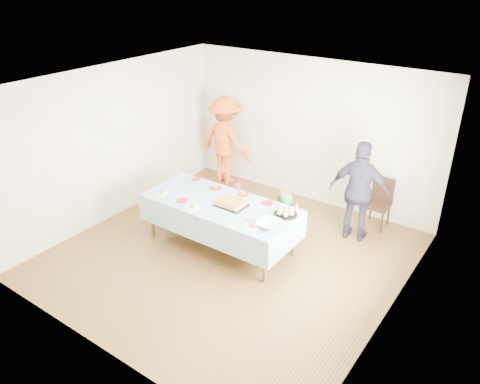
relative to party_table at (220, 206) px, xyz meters
The scene contains 22 objects.
ground 0.80m from the party_table, 26.01° to the right, with size 5.00×5.00×0.00m, color #4E3216.
room_walls 1.11m from the party_table, 21.88° to the right, with size 5.04×5.04×2.72m.
party_table is the anchor object (origin of this frame).
birthday_cake 0.22m from the party_table, ahead, with size 0.47×0.36×0.08m.
rolls_tray 1.08m from the party_table, 13.71° to the left, with size 0.36×0.36×0.11m.
punch_bowl 1.05m from the party_table, 10.39° to the right, with size 0.36×0.36×0.09m, color silver.
party_hat 1.21m from the party_table, 22.06° to the left, with size 0.09×0.09×0.15m, color silver.
fork_pile 0.74m from the party_table, 16.27° to the right, with size 0.24×0.18×0.07m, color white, non-canonical shape.
plate_red_far_a 0.98m from the party_table, 152.36° to the left, with size 0.16×0.16×0.01m, color #B7140D.
plate_red_far_b 0.53m from the party_table, 135.85° to the left, with size 0.20×0.20×0.01m, color #B7140D.
plate_red_far_c 0.46m from the party_table, 71.96° to the left, with size 0.18×0.18×0.01m, color #B7140D.
plate_red_far_d 0.75m from the party_table, 33.88° to the left, with size 0.17×0.17×0.01m, color #B7140D.
plate_red_near 0.61m from the party_table, 150.47° to the right, with size 0.18×0.18×0.01m, color #B7140D.
plate_white_left 1.01m from the party_table, 161.82° to the right, with size 0.22×0.22×0.01m, color white.
plate_white_mid 0.46m from the party_table, 121.58° to the right, with size 0.22×0.22×0.01m, color white.
plate_white_right 0.90m from the party_table, 22.53° to the right, with size 0.25×0.25×0.01m, color white.
dining_chair 2.82m from the party_table, 49.12° to the left, with size 0.38×0.38×0.88m.
toddler_left 0.85m from the party_table, 104.74° to the left, with size 0.29×0.19×0.79m, color red.
toddler_mid 1.11m from the party_table, 44.66° to the left, with size 0.42×0.27×0.86m, color #2F7125.
toddler_right 1.05m from the party_table, 47.70° to the left, with size 0.44×0.34×0.90m, color tan.
adult_left 2.50m from the party_table, 124.77° to the left, with size 1.17×0.67×1.81m, color #DE5B1B.
adult_right 2.26m from the party_table, 41.21° to the left, with size 1.00×0.42×1.71m, color #292534.
Camera 1 is at (3.72, -4.97, 4.17)m, focal length 35.00 mm.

